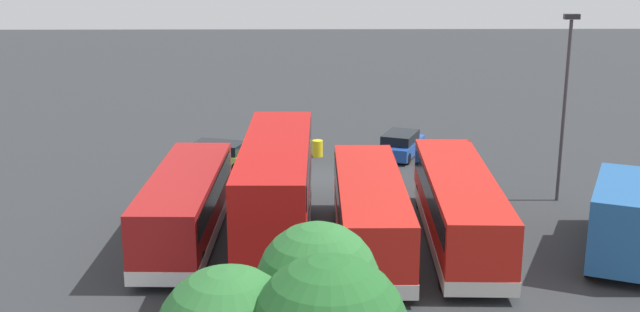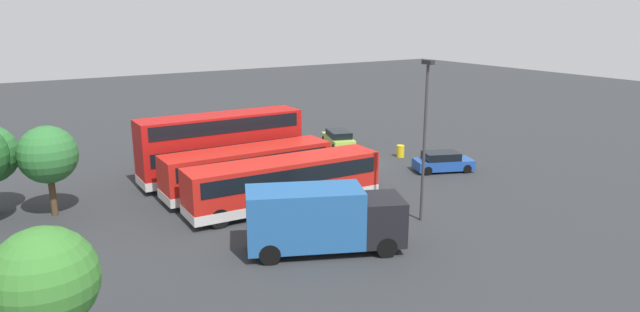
# 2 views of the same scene
# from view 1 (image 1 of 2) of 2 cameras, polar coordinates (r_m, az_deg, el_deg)

# --- Properties ---
(ground_plane) EXTENTS (140.00, 140.00, 0.00)m
(ground_plane) POSITION_cam_1_polar(r_m,az_deg,el_deg) (41.58, -0.06, -1.61)
(ground_plane) COLOR #2D3033
(bus_single_deck_near_end) EXTENTS (3.03, 11.84, 2.95)m
(bus_single_deck_near_end) POSITION_cam_1_polar(r_m,az_deg,el_deg) (32.88, 9.94, -3.55)
(bus_single_deck_near_end) COLOR red
(bus_single_deck_near_end) RESTS_ON ground
(bus_single_deck_second) EXTENTS (2.66, 10.93, 2.95)m
(bus_single_deck_second) POSITION_cam_1_polar(r_m,az_deg,el_deg) (31.82, 3.61, -3.99)
(bus_single_deck_second) COLOR red
(bus_single_deck_second) RESTS_ON ground
(bus_double_decker_third) EXTENTS (2.78, 11.25, 4.55)m
(bus_double_decker_third) POSITION_cam_1_polar(r_m,az_deg,el_deg) (31.27, -3.14, -2.73)
(bus_double_decker_third) COLOR #B71411
(bus_double_decker_third) RESTS_ON ground
(bus_single_deck_fourth) EXTENTS (2.84, 10.31, 2.95)m
(bus_single_deck_fourth) POSITION_cam_1_polar(r_m,az_deg,el_deg) (32.94, -9.63, -3.50)
(bus_single_deck_fourth) COLOR #A51919
(bus_single_deck_fourth) RESTS_ON ground
(box_truck_blue) EXTENTS (5.30, 7.87, 3.20)m
(box_truck_blue) POSITION_cam_1_polar(r_m,az_deg,el_deg) (33.36, 21.25, -3.96)
(box_truck_blue) COLOR #235999
(box_truck_blue) RESTS_ON ground
(car_hatchback_silver) EXTENTS (4.76, 3.03, 1.43)m
(car_hatchback_silver) POSITION_cam_1_polar(r_m,az_deg,el_deg) (43.68, -7.45, 0.05)
(car_hatchback_silver) COLOR #A5D14C
(car_hatchback_silver) RESTS_ON ground
(car_small_green) EXTENTS (3.22, 4.54, 1.43)m
(car_small_green) POSITION_cam_1_polar(r_m,az_deg,el_deg) (45.78, 5.81, 0.82)
(car_small_green) COLOR #1E479E
(car_small_green) RESTS_ON ground
(lamp_post_tall) EXTENTS (0.70, 0.30, 8.85)m
(lamp_post_tall) POSITION_cam_1_polar(r_m,az_deg,el_deg) (38.57, 17.19, 4.18)
(lamp_post_tall) COLOR #38383D
(lamp_post_tall) RESTS_ON ground
(waste_bin_yellow) EXTENTS (0.60, 0.60, 0.95)m
(waste_bin_yellow) POSITION_cam_1_polar(r_m,az_deg,el_deg) (45.59, -0.17, 0.55)
(waste_bin_yellow) COLOR yellow
(waste_bin_yellow) RESTS_ON ground
(tree_midleft) EXTENTS (3.22, 3.22, 5.19)m
(tree_midleft) POSITION_cam_1_polar(r_m,az_deg,el_deg) (20.72, -0.16, -9.17)
(tree_midleft) COLOR #4C3823
(tree_midleft) RESTS_ON ground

